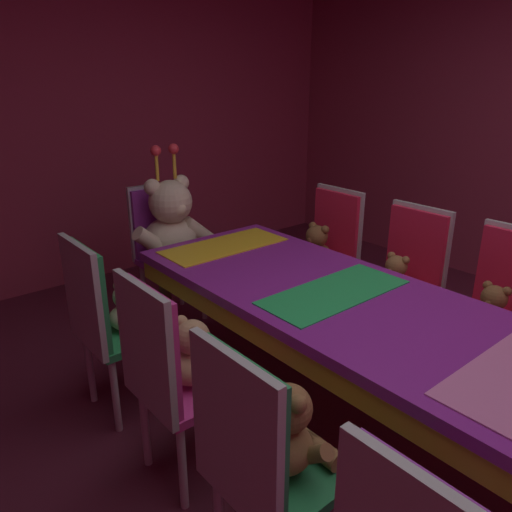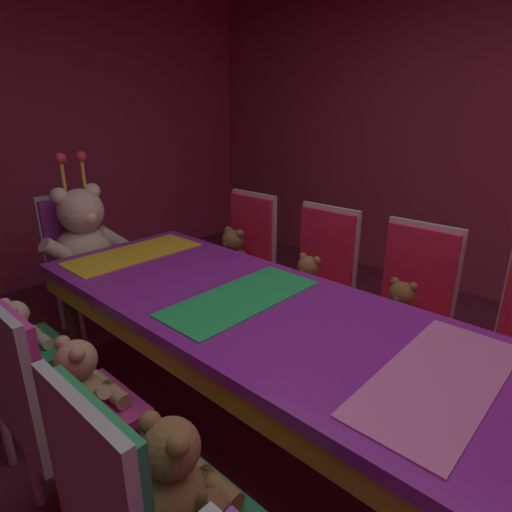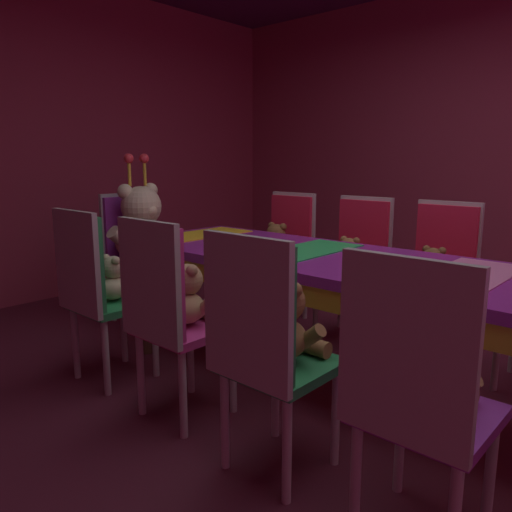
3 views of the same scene
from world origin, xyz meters
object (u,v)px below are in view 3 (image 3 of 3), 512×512
Objects in this scene: chair_left_2 at (261,336)px; teddy_right_2 at (432,271)px; king_teddy_bear at (143,229)px; chair_right_3 at (359,252)px; chair_right_4 at (287,243)px; chair_right_2 at (441,264)px; teddy_left_4 at (115,281)px; teddy_right_4 at (275,246)px; chair_left_3 at (164,303)px; chair_left_4 at (92,281)px; chair_left_1 at (414,381)px; teddy_right_3 at (348,259)px; throne_chair at (131,243)px; teddy_left_1 at (433,372)px; teddy_left_2 at (285,325)px; teddy_left_3 at (188,298)px; banquet_table at (375,279)px.

teddy_right_2 is (1.60, 0.02, -0.02)m from chair_left_2.
king_teddy_bear reaches higher than chair_left_2.
chair_right_3 is 1.00× the size of chair_right_4.
chair_right_4 is at bearing -89.08° from chair_right_2.
teddy_left_4 is 0.28× the size of chair_right_3.
chair_left_3 is at bearing 21.95° from teddy_right_4.
teddy_left_4 is at bearing 0.00° from chair_left_4.
chair_right_2 is at bearing 97.67° from teddy_right_4.
teddy_right_3 is (1.57, 1.20, -0.02)m from chair_left_1.
teddy_left_4 is (0.16, 1.84, -0.03)m from chair_left_1.
chair_left_1 is 1.00× the size of chair_right_2.
teddy_right_3 is at bearing 25.25° from throne_chair.
chair_left_2 is at bearing -92.91° from chair_left_3.
chair_left_1 is at bearing 19.53° from chair_right_2.
chair_left_2 and chair_right_3 have the same top height.
teddy_right_4 is at bearing -0.20° from teddy_left_4.
chair_left_1 is at bearing -88.50° from chair_left_2.
throne_chair is at bearing 75.26° from teddy_left_1.
teddy_left_2 is 1.25m from teddy_left_4.
chair_left_4 reaches higher than teddy_right_2.
king_teddy_bear is (-0.70, 0.71, 0.13)m from teddy_right_4.
teddy_left_3 is at bearing 74.08° from chair_left_2.
chair_left_3 and chair_left_4 have the same top height.
chair_left_2 is 1.19× the size of king_teddy_bear.
teddy_right_3 is 0.64m from teddy_right_4.
chair_left_2 is (-0.87, -0.01, -0.06)m from banquet_table.
king_teddy_bear reaches higher than chair_left_4.
chair_left_3 is at bearing 20.23° from chair_right_4.
chair_right_4 is at bearing 38.25° from teddy_left_2.
chair_right_2 is 1.24m from teddy_right_4.
teddy_left_3 is (0.03, 0.62, -0.01)m from teddy_left_2.
chair_right_3 is at bearing 90.79° from chair_right_4.
chair_right_2 is at bearing 21.15° from teddy_left_1.
chair_right_4 is (0.13, 0.64, 0.02)m from teddy_right_3.
teddy_left_1 is 0.85× the size of teddy_left_2.
banquet_table reaches higher than teddy_left_1.
chair_left_3 is at bearing -0.60° from teddy_right_3.
chair_right_2 is at bearing -38.04° from teddy_left_4.
teddy_left_1 is at bearing -84.00° from chair_left_3.
teddy_left_1 is 1.70m from chair_right_2.
banquet_table is 9.71× the size of teddy_left_3.
chair_left_2 is 2.01m from teddy_right_4.
chair_left_2 is 0.62m from chair_left_3.
teddy_right_3 is (1.41, -0.02, -0.02)m from teddy_left_3.
chair_right_3 is at bearing 37.29° from teddy_left_1.
throne_chair is (0.71, 2.72, 0.02)m from teddy_left_1.
chair_left_3 is 1.00× the size of chair_right_4.
teddy_right_3 is at bearing 0.00° from chair_right_3.
teddy_right_3 is at bearing 91.06° from teddy_right_4.
throne_chair is (-0.86, 1.52, 0.00)m from chair_right_3.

